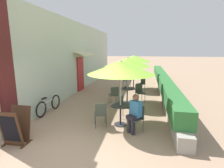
{
  "coord_description": "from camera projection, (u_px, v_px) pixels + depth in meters",
  "views": [
    {
      "loc": [
        1.69,
        -3.81,
        2.61
      ],
      "look_at": [
        0.15,
        4.05,
        1.0
      ],
      "focal_mm": 28.0,
      "sensor_mm": 36.0,
      "label": 1
    }
  ],
  "objects": [
    {
      "name": "cafe_chair_far_left",
      "position": [
        126.0,
        80.0,
        12.04
      ],
      "size": [
        0.57,
        0.57,
        0.87
      ],
      "rotation": [
        0.0,
        0.0,
        5.49
      ],
      "color": "#384238",
      "rests_on": "ground_plane"
    },
    {
      "name": "patio_table_far",
      "position": [
        134.0,
        81.0,
        11.52
      ],
      "size": [
        0.71,
        0.71,
        0.72
      ],
      "color": "#28282D",
      "rests_on": "ground_plane"
    },
    {
      "name": "seated_patron_near_back",
      "position": [
        135.0,
        112.0,
        5.44
      ],
      "size": [
        0.5,
        0.51,
        1.25
      ],
      "rotation": [
        0.0,
        0.0,
        8.73
      ],
      "color": "#23232D",
      "rests_on": "ground_plane"
    },
    {
      "name": "patio_umbrella_far",
      "position": [
        134.0,
        59.0,
        11.22
      ],
      "size": [
        2.21,
        2.21,
        2.26
      ],
      "color": "#B7B7BC",
      "rests_on": "ground_plane"
    },
    {
      "name": "ground_plane",
      "position": [
        76.0,
        152.0,
        4.5
      ],
      "size": [
        120.0,
        120.0,
        0.0
      ],
      "primitive_type": "plane",
      "color": "#9E7F66"
    },
    {
      "name": "cafe_chair_mid_right",
      "position": [
        114.0,
        94.0,
        8.29
      ],
      "size": [
        0.54,
        0.54,
        0.87
      ],
      "rotation": [
        0.0,
        0.0,
        6.75
      ],
      "color": "#384238",
      "rests_on": "ground_plane"
    },
    {
      "name": "patio_umbrella_mid",
      "position": [
        128.0,
        62.0,
        8.25
      ],
      "size": [
        2.21,
        2.21,
        2.26
      ],
      "color": "#B7B7BC",
      "rests_on": "ground_plane"
    },
    {
      "name": "coffee_cup_mid",
      "position": [
        125.0,
        88.0,
        8.47
      ],
      "size": [
        0.07,
        0.07,
        0.09
      ],
      "color": "#232328",
      "rests_on": "patio_table_mid"
    },
    {
      "name": "planter_hedge",
      "position": [
        163.0,
        83.0,
        10.82
      ],
      "size": [
        0.6,
        13.64,
        1.01
      ],
      "color": "gray",
      "rests_on": "ground_plane"
    },
    {
      "name": "menu_board",
      "position": [
        15.0,
        127.0,
        4.82
      ],
      "size": [
        0.64,
        0.64,
        1.03
      ],
      "rotation": [
        0.0,
        0.0,
        0.01
      ],
      "color": "#422819",
      "rests_on": "ground_plane"
    },
    {
      "name": "cafe_chair_mid_left",
      "position": [
        140.0,
        91.0,
        8.8
      ],
      "size": [
        0.54,
        0.54,
        0.87
      ],
      "rotation": [
        0.0,
        0.0,
        3.61
      ],
      "color": "#384238",
      "rests_on": "ground_plane"
    },
    {
      "name": "patio_umbrella_near",
      "position": [
        121.0,
        68.0,
        5.73
      ],
      "size": [
        2.21,
        2.21,
        2.26
      ],
      "color": "#B7B7BC",
      "rests_on": "ground_plane"
    },
    {
      "name": "cafe_facade_wall",
      "position": [
        81.0,
        57.0,
        11.47
      ],
      "size": [
        0.98,
        14.64,
        4.2
      ],
      "color": "#B2C1AD",
      "rests_on": "ground_plane"
    },
    {
      "name": "bicycle_leaning",
      "position": [
        49.0,
        105.0,
        7.21
      ],
      "size": [
        0.14,
        1.67,
        0.73
      ],
      "rotation": [
        0.0,
        0.0,
        -0.05
      ],
      "color": "black",
      "rests_on": "ground_plane"
    },
    {
      "name": "patio_table_mid",
      "position": [
        127.0,
        93.0,
        8.55
      ],
      "size": [
        0.71,
        0.71,
        0.72
      ],
      "color": "#28282D",
      "rests_on": "ground_plane"
    },
    {
      "name": "cafe_chair_near_back",
      "position": [
        137.0,
        116.0,
        5.54
      ],
      "size": [
        0.56,
        0.56,
        0.87
      ],
      "rotation": [
        0.0,
        0.0,
        8.73
      ],
      "color": "#384238",
      "rests_on": "ground_plane"
    },
    {
      "name": "cafe_chair_far_right",
      "position": [
        142.0,
        83.0,
        10.99
      ],
      "size": [
        0.57,
        0.57,
        0.87
      ],
      "rotation": [
        0.0,
        0.0,
        8.64
      ],
      "color": "#384238",
      "rests_on": "ground_plane"
    },
    {
      "name": "cafe_chair_near_left",
      "position": [
        124.0,
        105.0,
        6.69
      ],
      "size": [
        0.46,
        0.46,
        0.87
      ],
      "rotation": [
        0.0,
        0.0,
        4.54
      ],
      "color": "#384238",
      "rests_on": "ground_plane"
    },
    {
      "name": "cafe_chair_near_right",
      "position": [
        101.0,
        113.0,
        5.84
      ],
      "size": [
        0.51,
        0.51,
        0.87
      ],
      "rotation": [
        0.0,
        0.0,
        6.64
      ],
      "color": "#384238",
      "rests_on": "ground_plane"
    },
    {
      "name": "patio_table_near",
      "position": [
        120.0,
        111.0,
        6.03
      ],
      "size": [
        0.71,
        0.71,
        0.72
      ],
      "color": "#28282D",
      "rests_on": "ground_plane"
    }
  ]
}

